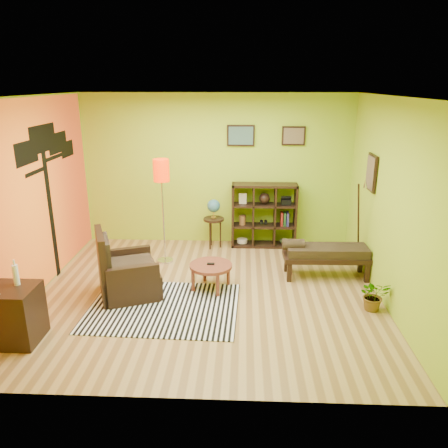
{
  "coord_description": "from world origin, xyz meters",
  "views": [
    {
      "loc": [
        0.5,
        -5.78,
        2.97
      ],
      "look_at": [
        0.24,
        0.11,
        1.05
      ],
      "focal_mm": 35.0,
      "sensor_mm": 36.0,
      "label": 1
    }
  ],
  "objects_px": {
    "floor_lamp": "(162,180)",
    "globe_table": "(214,211)",
    "cube_shelf": "(265,215)",
    "side_cabinet": "(13,314)",
    "armchair": "(125,275)",
    "potted_plant": "(373,298)",
    "bench": "(324,253)",
    "coffee_table": "(211,268)"
  },
  "relations": [
    {
      "from": "armchair",
      "to": "potted_plant",
      "type": "distance_m",
      "value": 3.5
    },
    {
      "from": "floor_lamp",
      "to": "potted_plant",
      "type": "relative_size",
      "value": 4.09
    },
    {
      "from": "coffee_table",
      "to": "cube_shelf",
      "type": "xyz_separation_m",
      "value": [
        0.87,
        1.85,
        0.26
      ]
    },
    {
      "from": "cube_shelf",
      "to": "floor_lamp",
      "type": "bearing_deg",
      "value": -154.05
    },
    {
      "from": "globe_table",
      "to": "cube_shelf",
      "type": "height_order",
      "value": "cube_shelf"
    },
    {
      "from": "bench",
      "to": "cube_shelf",
      "type": "bearing_deg",
      "value": 123.27
    },
    {
      "from": "globe_table",
      "to": "potted_plant",
      "type": "xyz_separation_m",
      "value": [
        2.33,
        -2.27,
        -0.53
      ]
    },
    {
      "from": "globe_table",
      "to": "armchair",
      "type": "bearing_deg",
      "value": -120.37
    },
    {
      "from": "side_cabinet",
      "to": "armchair",
      "type": "bearing_deg",
      "value": 50.96
    },
    {
      "from": "bench",
      "to": "potted_plant",
      "type": "relative_size",
      "value": 3.19
    },
    {
      "from": "cube_shelf",
      "to": "coffee_table",
      "type": "bearing_deg",
      "value": -115.26
    },
    {
      "from": "bench",
      "to": "floor_lamp",
      "type": "bearing_deg",
      "value": 169.21
    },
    {
      "from": "cube_shelf",
      "to": "potted_plant",
      "type": "bearing_deg",
      "value": -59.98
    },
    {
      "from": "side_cabinet",
      "to": "floor_lamp",
      "type": "height_order",
      "value": "floor_lamp"
    },
    {
      "from": "armchair",
      "to": "side_cabinet",
      "type": "xyz_separation_m",
      "value": [
        -1.01,
        -1.25,
        0.05
      ]
    },
    {
      "from": "globe_table",
      "to": "bench",
      "type": "distance_m",
      "value": 2.22
    },
    {
      "from": "armchair",
      "to": "side_cabinet",
      "type": "distance_m",
      "value": 1.61
    },
    {
      "from": "potted_plant",
      "to": "bench",
      "type": "bearing_deg",
      "value": 115.49
    },
    {
      "from": "potted_plant",
      "to": "cube_shelf",
      "type": "bearing_deg",
      "value": 120.02
    },
    {
      "from": "potted_plant",
      "to": "floor_lamp",
      "type": "bearing_deg",
      "value": 153.68
    },
    {
      "from": "floor_lamp",
      "to": "cube_shelf",
      "type": "xyz_separation_m",
      "value": [
        1.75,
        0.85,
        -0.85
      ]
    },
    {
      "from": "floor_lamp",
      "to": "armchair",
      "type": "bearing_deg",
      "value": -105.88
    },
    {
      "from": "bench",
      "to": "potted_plant",
      "type": "height_order",
      "value": "bench"
    },
    {
      "from": "armchair",
      "to": "potted_plant",
      "type": "bearing_deg",
      "value": -4.88
    },
    {
      "from": "side_cabinet",
      "to": "globe_table",
      "type": "xyz_separation_m",
      "value": [
        2.17,
        3.22,
        0.35
      ]
    },
    {
      "from": "side_cabinet",
      "to": "globe_table",
      "type": "height_order",
      "value": "side_cabinet"
    },
    {
      "from": "coffee_table",
      "to": "armchair",
      "type": "xyz_separation_m",
      "value": [
        -1.23,
        -0.25,
        -0.03
      ]
    },
    {
      "from": "bench",
      "to": "potted_plant",
      "type": "distance_m",
      "value": 1.18
    },
    {
      "from": "side_cabinet",
      "to": "bench",
      "type": "height_order",
      "value": "side_cabinet"
    },
    {
      "from": "coffee_table",
      "to": "globe_table",
      "type": "height_order",
      "value": "globe_table"
    },
    {
      "from": "side_cabinet",
      "to": "bench",
      "type": "relative_size",
      "value": 0.72
    },
    {
      "from": "globe_table",
      "to": "cube_shelf",
      "type": "distance_m",
      "value": 0.96
    },
    {
      "from": "floor_lamp",
      "to": "globe_table",
      "type": "distance_m",
      "value": 1.31
    },
    {
      "from": "coffee_table",
      "to": "bench",
      "type": "height_order",
      "value": "bench"
    },
    {
      "from": "coffee_table",
      "to": "globe_table",
      "type": "xyz_separation_m",
      "value": [
        -0.07,
        1.72,
        0.37
      ]
    },
    {
      "from": "bench",
      "to": "globe_table",
      "type": "bearing_deg",
      "value": 146.27
    },
    {
      "from": "armchair",
      "to": "globe_table",
      "type": "bearing_deg",
      "value": 59.63
    },
    {
      "from": "side_cabinet",
      "to": "bench",
      "type": "distance_m",
      "value": 4.47
    },
    {
      "from": "floor_lamp",
      "to": "potted_plant",
      "type": "height_order",
      "value": "floor_lamp"
    },
    {
      "from": "floor_lamp",
      "to": "globe_table",
      "type": "bearing_deg",
      "value": 42.04
    },
    {
      "from": "floor_lamp",
      "to": "globe_table",
      "type": "xyz_separation_m",
      "value": [
        0.8,
        0.72,
        -0.74
      ]
    },
    {
      "from": "side_cabinet",
      "to": "potted_plant",
      "type": "bearing_deg",
      "value": 11.92
    }
  ]
}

